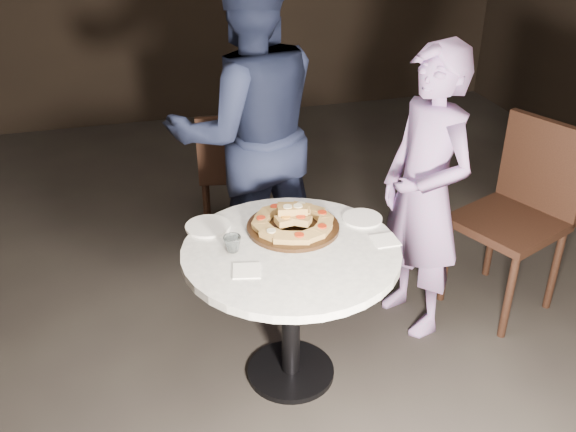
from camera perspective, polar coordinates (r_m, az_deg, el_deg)
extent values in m
plane|color=black|center=(3.27, 0.25, -12.02)|extent=(7.00, 7.00, 0.00)
cylinder|color=black|center=(3.15, 0.25, -13.60)|extent=(0.42, 0.42, 0.03)
cylinder|color=black|center=(2.93, 0.26, -8.73)|extent=(0.09, 0.09, 0.65)
cylinder|color=silver|center=(2.74, 0.28, -3.21)|extent=(0.96, 0.96, 0.04)
cylinder|color=black|center=(2.87, 0.45, -0.98)|extent=(0.55, 0.55, 0.02)
cube|color=#A67D40|center=(2.91, 3.04, 0.00)|extent=(0.09, 0.10, 0.04)
cylinder|color=#B8280E|center=(2.90, 3.05, 0.32)|extent=(0.05, 0.05, 0.01)
cube|color=#A67D40|center=(2.95, 2.27, 0.48)|extent=(0.11, 0.11, 0.04)
cube|color=#A67D40|center=(2.98, 1.17, 0.76)|extent=(0.11, 0.11, 0.04)
cylinder|color=beige|center=(2.97, 1.17, 1.08)|extent=(0.06, 0.06, 0.01)
cube|color=#A67D40|center=(2.98, -0.05, 0.79)|extent=(0.10, 0.09, 0.04)
cube|color=#A67D40|center=(2.96, -1.19, 0.56)|extent=(0.10, 0.09, 0.04)
cylinder|color=#B8280E|center=(2.95, -1.19, 0.88)|extent=(0.05, 0.05, 0.01)
cube|color=#A67D40|center=(2.92, -2.03, 0.11)|extent=(0.11, 0.11, 0.04)
cube|color=#A67D40|center=(2.86, -2.41, -0.48)|extent=(0.10, 0.11, 0.04)
cylinder|color=#B8280E|center=(2.86, -2.42, -0.16)|extent=(0.05, 0.05, 0.01)
cube|color=#A67D40|center=(2.81, -2.23, -1.11)|extent=(0.09, 0.10, 0.04)
cube|color=#A67D40|center=(2.76, -1.49, -1.64)|extent=(0.11, 0.11, 0.04)
cylinder|color=beige|center=(2.75, -1.49, -1.31)|extent=(0.06, 0.06, 0.01)
cube|color=#A67D40|center=(2.74, -0.33, -1.97)|extent=(0.11, 0.10, 0.04)
cube|color=#A67D40|center=(2.74, 1.01, -2.00)|extent=(0.10, 0.09, 0.04)
cylinder|color=#B8280E|center=(2.73, 1.01, -1.67)|extent=(0.05, 0.05, 0.01)
cube|color=#A67D40|center=(2.76, 2.22, -1.73)|extent=(0.11, 0.09, 0.04)
cube|color=#A67D40|center=(2.80, 3.04, -1.23)|extent=(0.11, 0.11, 0.04)
cylinder|color=#B8280E|center=(2.79, 3.05, -0.90)|extent=(0.06, 0.06, 0.01)
cube|color=#A67D40|center=(2.86, 3.33, -0.61)|extent=(0.10, 0.11, 0.04)
cube|color=#A67D40|center=(2.87, 1.09, 0.26)|extent=(0.07, 0.09, 0.03)
cylinder|color=#2D6B1E|center=(2.86, 1.09, 0.59)|extent=(0.04, 0.04, 0.01)
cube|color=#A67D40|center=(2.87, -0.21, 0.25)|extent=(0.07, 0.09, 0.04)
cylinder|color=beige|center=(2.86, -0.21, 0.58)|extent=(0.04, 0.04, 0.01)
cube|color=#A67D40|center=(2.81, -0.19, -0.39)|extent=(0.10, 0.08, 0.03)
cylinder|color=orange|center=(2.80, -0.19, -0.06)|extent=(0.05, 0.05, 0.01)
cube|color=#A67D40|center=(2.82, 1.14, -0.38)|extent=(0.11, 0.10, 0.04)
cylinder|color=#B8280E|center=(2.81, 1.14, -0.05)|extent=(0.06, 0.06, 0.01)
cube|color=#A67D40|center=(2.87, 1.09, 0.26)|extent=(0.10, 0.09, 0.04)
cylinder|color=#2D6B1E|center=(2.86, 1.09, 0.59)|extent=(0.05, 0.05, 0.01)
cube|color=#A67D40|center=(2.84, 0.89, 0.57)|extent=(0.10, 0.09, 0.04)
cylinder|color=beige|center=(2.83, 0.89, 0.90)|extent=(0.05, 0.05, 0.01)
cube|color=#A67D40|center=(2.83, -0.04, 0.50)|extent=(0.10, 0.08, 0.04)
cylinder|color=beige|center=(2.82, -0.04, 0.83)|extent=(0.05, 0.05, 0.01)
cylinder|color=white|center=(2.90, -7.13, -0.91)|extent=(0.25, 0.25, 0.01)
cylinder|color=white|center=(2.96, 6.61, -0.21)|extent=(0.21, 0.21, 0.01)
imported|color=silver|center=(2.70, -4.97, -2.48)|extent=(0.09, 0.09, 0.07)
cube|color=white|center=(2.59, -3.70, -4.87)|extent=(0.13, 0.13, 0.01)
cube|color=white|center=(2.81, 8.63, -2.15)|extent=(0.11, 0.11, 0.01)
cube|color=black|center=(4.14, -5.10, 4.22)|extent=(0.45, 0.45, 0.04)
cube|color=black|center=(3.87, -5.17, 5.84)|extent=(0.39, 0.10, 0.42)
cylinder|color=black|center=(4.38, -2.81, 2.73)|extent=(0.04, 0.04, 0.42)
cylinder|color=black|center=(4.38, -7.23, 2.52)|extent=(0.04, 0.04, 0.42)
cylinder|color=black|center=(4.08, -2.55, 0.65)|extent=(0.04, 0.04, 0.42)
cylinder|color=black|center=(4.08, -7.29, 0.42)|extent=(0.04, 0.04, 0.42)
cube|color=black|center=(3.51, 18.93, -0.63)|extent=(0.62, 0.62, 0.04)
cube|color=black|center=(3.58, 21.75, 4.04)|extent=(0.22, 0.45, 0.51)
cylinder|color=black|center=(3.58, 13.82, -3.88)|extent=(0.05, 0.05, 0.51)
cylinder|color=black|center=(3.40, 19.04, -6.71)|extent=(0.05, 0.05, 0.51)
cylinder|color=black|center=(3.87, 17.66, -1.81)|extent=(0.05, 0.05, 0.51)
cylinder|color=black|center=(3.70, 22.65, -4.30)|extent=(0.05, 0.05, 0.51)
imported|color=black|center=(3.41, -3.55, 7.44)|extent=(0.91, 0.73, 1.80)
imported|color=#866BA6|center=(3.16, 12.09, 1.88)|extent=(0.47, 0.61, 1.48)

